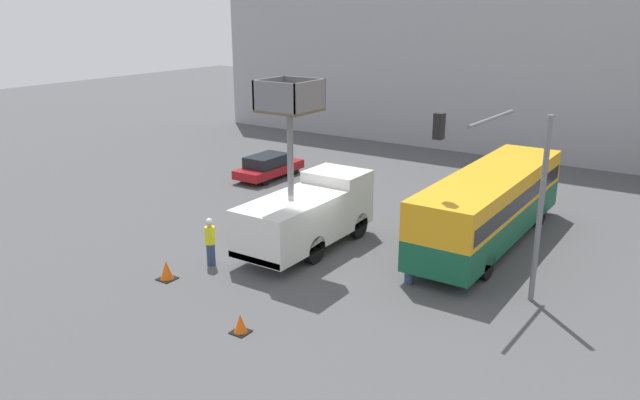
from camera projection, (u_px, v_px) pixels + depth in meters
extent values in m
plane|color=#4C4C4F|center=(309.00, 256.00, 24.43)|extent=(120.00, 120.00, 0.00)
cube|color=#9E9EA3|center=(521.00, 58.00, 43.06)|extent=(44.00, 10.00, 11.93)
cube|color=silver|center=(337.00, 197.00, 26.51)|extent=(2.44, 1.97, 2.27)
cube|color=silver|center=(291.00, 223.00, 23.97)|extent=(2.44, 4.60, 1.82)
cube|color=red|center=(254.00, 260.00, 22.41)|extent=(2.39, 0.10, 0.24)
cylinder|color=black|center=(316.00, 216.00, 27.40)|extent=(0.30, 1.08, 1.08)
cylinder|color=black|center=(358.00, 225.00, 26.26)|extent=(0.30, 1.08, 1.08)
cylinder|color=black|center=(270.00, 238.00, 24.80)|extent=(0.30, 1.08, 1.08)
cylinder|color=black|center=(314.00, 249.00, 23.66)|extent=(0.30, 1.08, 1.08)
cylinder|color=slate|center=(290.00, 157.00, 23.20)|extent=(0.24, 0.24, 3.40)
cube|color=brown|center=(290.00, 110.00, 22.68)|extent=(1.91, 1.89, 0.10)
cube|color=slate|center=(270.00, 92.00, 23.00)|extent=(0.08, 1.89, 1.05)
cube|color=slate|center=(310.00, 96.00, 22.02)|extent=(0.08, 1.89, 1.05)
cube|color=slate|center=(304.00, 91.00, 23.23)|extent=(1.91, 0.08, 1.05)
cube|color=slate|center=(274.00, 97.00, 21.79)|extent=(1.91, 0.08, 1.05)
cube|color=#145638|center=(489.00, 219.00, 25.48)|extent=(2.58, 11.22, 1.15)
cube|color=orange|center=(492.00, 189.00, 25.10)|extent=(2.58, 11.22, 1.41)
cube|color=black|center=(491.00, 194.00, 25.16)|extent=(2.60, 10.77, 0.62)
cylinder|color=black|center=(490.00, 205.00, 28.99)|extent=(0.30, 1.08, 1.08)
cylinder|color=black|center=(540.00, 213.00, 27.77)|extent=(0.30, 1.08, 1.08)
cylinder|color=black|center=(427.00, 251.00, 23.47)|extent=(0.30, 1.08, 1.08)
cylinder|color=black|center=(486.00, 265.00, 22.26)|extent=(0.30, 1.08, 1.08)
cylinder|color=slate|center=(540.00, 212.00, 19.88)|extent=(0.18, 0.18, 6.20)
cylinder|color=slate|center=(492.00, 119.00, 20.08)|extent=(0.27, 3.68, 0.13)
cube|color=black|center=(439.00, 126.00, 21.25)|extent=(0.33, 0.33, 0.90)
sphere|color=red|center=(439.00, 119.00, 21.18)|extent=(0.20, 0.20, 0.20)
cylinder|color=navy|center=(211.00, 254.00, 23.51)|extent=(0.32, 0.32, 0.85)
cylinder|color=yellow|center=(210.00, 235.00, 23.28)|extent=(0.38, 0.38, 0.67)
sphere|color=tan|center=(209.00, 224.00, 23.15)|extent=(0.23, 0.23, 0.23)
sphere|color=white|center=(209.00, 221.00, 23.12)|extent=(0.24, 0.24, 0.24)
cylinder|color=navy|center=(409.00, 273.00, 21.91)|extent=(0.32, 0.32, 0.82)
cylinder|color=yellow|center=(410.00, 253.00, 21.69)|extent=(0.38, 0.38, 0.65)
sphere|color=tan|center=(411.00, 242.00, 21.56)|extent=(0.22, 0.22, 0.22)
sphere|color=white|center=(411.00, 239.00, 21.53)|extent=(0.23, 0.23, 0.23)
cube|color=black|center=(167.00, 279.00, 22.36)|extent=(0.62, 0.62, 0.03)
cone|color=#F25B0F|center=(166.00, 270.00, 22.26)|extent=(0.49, 0.49, 0.70)
cube|color=black|center=(241.00, 332.00, 18.70)|extent=(0.53, 0.53, 0.03)
cone|color=#F25B0F|center=(240.00, 323.00, 18.61)|extent=(0.43, 0.43, 0.61)
cube|color=maroon|center=(269.00, 169.00, 35.46)|extent=(1.76, 4.43, 0.48)
cube|color=black|center=(267.00, 161.00, 35.12)|extent=(1.55, 2.44, 0.61)
cylinder|color=black|center=(274.00, 166.00, 37.01)|extent=(0.22, 0.64, 0.64)
cylinder|color=black|center=(294.00, 169.00, 36.20)|extent=(0.22, 0.64, 0.64)
cylinder|color=black|center=(243.00, 176.00, 34.83)|extent=(0.22, 0.64, 0.64)
cylinder|color=black|center=(265.00, 180.00, 34.02)|extent=(0.22, 0.64, 0.64)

